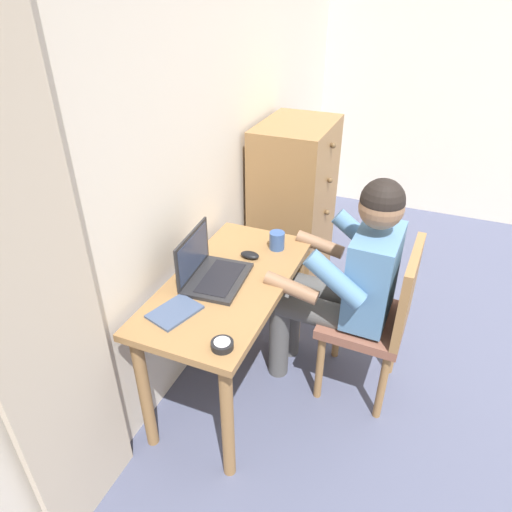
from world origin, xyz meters
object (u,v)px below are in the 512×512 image
at_px(computer_mouse, 250,255).
at_px(desk_clock, 222,345).
at_px(notebook_pad, 175,312).
at_px(coffee_mug, 277,240).
at_px(dresser, 294,207).
at_px(person_seated, 346,276).
at_px(laptop, 210,270).
at_px(desk, 229,301).
at_px(chair, 379,315).

height_order(computer_mouse, desk_clock, computer_mouse).
bearing_deg(notebook_pad, desk_clock, -94.89).
bearing_deg(coffee_mug, dresser, 11.69).
bearing_deg(person_seated, coffee_mug, 77.44).
height_order(laptop, notebook_pad, laptop).
bearing_deg(desk, person_seated, -61.22).
distance_m(person_seated, notebook_pad, 0.85).
height_order(desk, desk_clock, desk_clock).
height_order(dresser, laptop, dresser).
xyz_separation_m(chair, notebook_pad, (-0.58, 0.80, 0.21)).
bearing_deg(laptop, coffee_mug, -26.23).
distance_m(dresser, notebook_pad, 1.47).
distance_m(desk, laptop, 0.20).
distance_m(computer_mouse, notebook_pad, 0.55).
bearing_deg(laptop, person_seated, -62.64).
xyz_separation_m(desk_clock, coffee_mug, (0.79, 0.07, 0.03)).
height_order(notebook_pad, coffee_mug, coffee_mug).
relative_size(desk, coffee_mug, 8.85).
height_order(computer_mouse, notebook_pad, computer_mouse).
height_order(person_seated, coffee_mug, person_seated).
relative_size(computer_mouse, notebook_pad, 0.48).
xyz_separation_m(desk, computer_mouse, (0.22, -0.02, 0.14)).
relative_size(laptop, coffee_mug, 3.00).
distance_m(desk, computer_mouse, 0.26).
xyz_separation_m(chair, desk_clock, (-0.70, 0.51, 0.22)).
xyz_separation_m(desk, dresser, (1.15, 0.05, -0.01)).
height_order(person_seated, laptop, person_seated).
height_order(computer_mouse, coffee_mug, coffee_mug).
distance_m(person_seated, computer_mouse, 0.49).
relative_size(dresser, coffee_mug, 9.62).
bearing_deg(notebook_pad, person_seated, -28.82).
height_order(desk, laptop, laptop).
distance_m(chair, person_seated, 0.26).
relative_size(chair, coffee_mug, 7.46).
relative_size(person_seated, computer_mouse, 12.13).
height_order(desk, person_seated, person_seated).
bearing_deg(dresser, chair, -139.75).
bearing_deg(laptop, desk, -72.08).
distance_m(computer_mouse, desk_clock, 0.67).
bearing_deg(desk_clock, coffee_mug, 4.75).
bearing_deg(laptop, chair, -68.84).
bearing_deg(person_seated, chair, -91.75).
bearing_deg(person_seated, desk_clock, 154.95).
bearing_deg(notebook_pad, chair, -36.49).
relative_size(computer_mouse, desk_clock, 1.11).
bearing_deg(desk_clock, desk, 22.40).
distance_m(laptop, notebook_pad, 0.29).
height_order(chair, person_seated, person_seated).
bearing_deg(desk_clock, computer_mouse, 13.87).
bearing_deg(notebook_pad, desk, -1.59).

